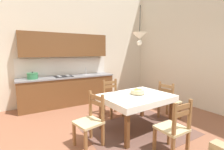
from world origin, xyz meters
The scene contains 12 objects.
ground_plane centered at (0.00, 0.00, -0.05)m, with size 6.65×6.05×0.10m, color #935B42.
wall_back centered at (0.00, 2.79, 1.99)m, with size 6.65×0.12×3.98m, color silver.
wall_right centered at (3.08, 0.00, 1.99)m, with size 0.12×6.05×3.98m, color silver.
area_rug centered at (0.62, -0.08, 0.00)m, with size 2.10×1.60×0.01m, color brown.
kitchen_cabinetry centered at (-0.14, 2.45, 0.86)m, with size 2.87×0.63×2.20m.
dining_table centered at (0.62, 0.02, 0.63)m, with size 1.45×1.13×0.75m.
dining_chair_window_side centered at (1.65, 0.04, 0.44)m, with size 0.46×0.46×0.93m.
dining_chair_kitchen_side centered at (0.60, 0.95, 0.44)m, with size 0.43×0.43×0.93m.
dining_chair_camera_side centered at (0.57, -0.97, 0.44)m, with size 0.42×0.42×0.93m.
dining_chair_tv_side centered at (-0.45, -0.03, 0.44)m, with size 0.50×0.50×0.93m.
fruit_bowl centered at (0.67, 0.06, 0.81)m, with size 0.30×0.30×0.12m.
pendant_lamp centered at (0.76, 0.13, 1.96)m, with size 0.32×0.32×0.80m.
Camera 1 is at (-1.50, -2.55, 1.65)m, focal length 26.03 mm.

